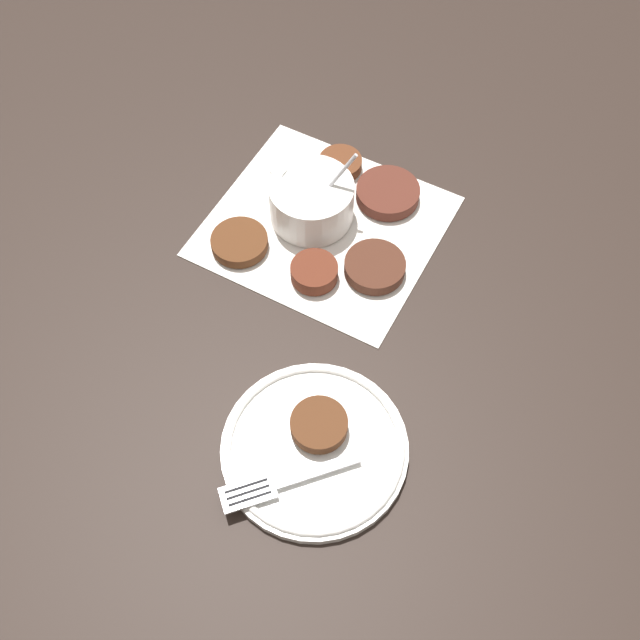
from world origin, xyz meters
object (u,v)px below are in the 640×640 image
at_px(sauce_bowl, 311,202).
at_px(serving_plate, 315,448).
at_px(fork, 276,484).
at_px(fritter_on_plate, 319,425).

xyz_separation_m(sauce_bowl, serving_plate, (-0.17, 0.28, -0.02)).
bearing_deg(fork, sauce_bowl, -64.67).
distance_m(serving_plate, fritter_on_plate, 0.03).
relative_size(serving_plate, fritter_on_plate, 3.25).
bearing_deg(serving_plate, fork, 78.45).
bearing_deg(sauce_bowl, fritter_on_plate, 122.57).
relative_size(fritter_on_plate, fork, 0.49).
relative_size(sauce_bowl, fork, 0.93).
relative_size(sauce_bowl, serving_plate, 0.58).
bearing_deg(fritter_on_plate, sauce_bowl, -57.43).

